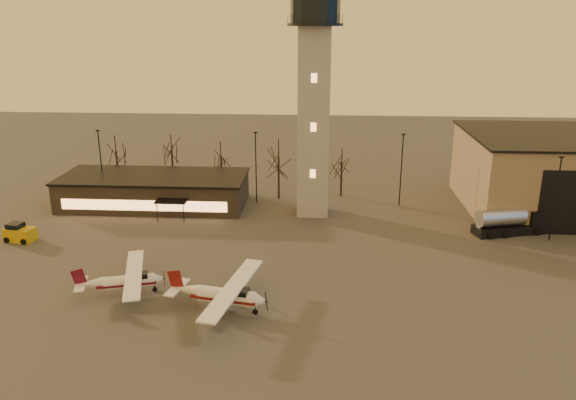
{
  "coord_description": "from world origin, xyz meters",
  "views": [
    {
      "loc": [
        1.18,
        -41.06,
        24.89
      ],
      "look_at": [
        -2.22,
        13.0,
        7.29
      ],
      "focal_mm": 35.0,
      "sensor_mm": 36.0,
      "label": 1
    }
  ],
  "objects_px": {
    "control_tower": "(314,90)",
    "service_cart": "(19,234)",
    "terminal": "(154,190)",
    "cessna_front": "(229,299)",
    "cessna_rear": "(131,284)",
    "fuel_truck": "(509,223)"
  },
  "relations": [
    {
      "from": "control_tower",
      "to": "service_cart",
      "type": "relative_size",
      "value": 8.93
    },
    {
      "from": "terminal",
      "to": "cessna_front",
      "type": "bearing_deg",
      "value": -62.36
    },
    {
      "from": "service_cart",
      "to": "terminal",
      "type": "bearing_deg",
      "value": 58.49
    },
    {
      "from": "cessna_rear",
      "to": "service_cart",
      "type": "height_order",
      "value": "cessna_rear"
    },
    {
      "from": "control_tower",
      "to": "service_cart",
      "type": "height_order",
      "value": "control_tower"
    },
    {
      "from": "control_tower",
      "to": "terminal",
      "type": "height_order",
      "value": "control_tower"
    },
    {
      "from": "cessna_rear",
      "to": "cessna_front",
      "type": "bearing_deg",
      "value": -31.24
    },
    {
      "from": "terminal",
      "to": "cessna_rear",
      "type": "xyz_separation_m",
      "value": [
        5.34,
        -26.22,
        -1.12
      ]
    },
    {
      "from": "control_tower",
      "to": "cessna_front",
      "type": "height_order",
      "value": "control_tower"
    },
    {
      "from": "fuel_truck",
      "to": "terminal",
      "type": "bearing_deg",
      "value": 154.91
    },
    {
      "from": "terminal",
      "to": "fuel_truck",
      "type": "relative_size",
      "value": 2.79
    },
    {
      "from": "cessna_front",
      "to": "fuel_truck",
      "type": "xyz_separation_m",
      "value": [
        30.74,
        20.92,
        0.12
      ]
    },
    {
      "from": "cessna_front",
      "to": "control_tower",
      "type": "bearing_deg",
      "value": 87.1
    },
    {
      "from": "cessna_front",
      "to": "service_cart",
      "type": "xyz_separation_m",
      "value": [
        -27.21,
        14.94,
        -0.35
      ]
    },
    {
      "from": "cessna_front",
      "to": "service_cart",
      "type": "distance_m",
      "value": 31.04
    },
    {
      "from": "fuel_truck",
      "to": "service_cart",
      "type": "height_order",
      "value": "fuel_truck"
    },
    {
      "from": "control_tower",
      "to": "cessna_rear",
      "type": "bearing_deg",
      "value": -124.49
    },
    {
      "from": "control_tower",
      "to": "cessna_front",
      "type": "bearing_deg",
      "value": -104.29
    },
    {
      "from": "terminal",
      "to": "cessna_front",
      "type": "relative_size",
      "value": 2.05
    },
    {
      "from": "cessna_front",
      "to": "service_cart",
      "type": "bearing_deg",
      "value": 162.63
    },
    {
      "from": "terminal",
      "to": "service_cart",
      "type": "relative_size",
      "value": 6.95
    },
    {
      "from": "terminal",
      "to": "fuel_truck",
      "type": "height_order",
      "value": "terminal"
    }
  ]
}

